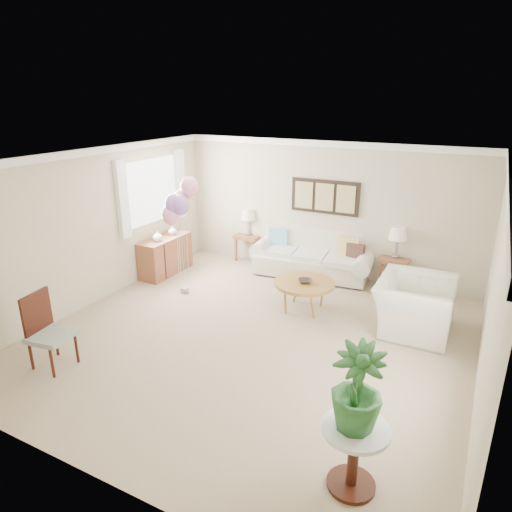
# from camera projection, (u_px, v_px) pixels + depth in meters

# --- Properties ---
(ground_plane) EXTENTS (6.00, 6.00, 0.00)m
(ground_plane) POSITION_uv_depth(u_px,v_px,m) (253.00, 337.00, 6.76)
(ground_plane) COLOR tan
(room_shell) EXTENTS (6.04, 6.04, 2.60)m
(room_shell) POSITION_uv_depth(u_px,v_px,m) (249.00, 229.00, 6.34)
(room_shell) COLOR #C0B796
(room_shell) RESTS_ON ground
(wall_art_triptych) EXTENTS (1.35, 0.06, 0.65)m
(wall_art_triptych) POSITION_uv_depth(u_px,v_px,m) (325.00, 197.00, 8.72)
(wall_art_triptych) COLOR black
(wall_art_triptych) RESTS_ON ground
(sofa) EXTENTS (2.50, 1.11, 0.89)m
(sofa) POSITION_uv_depth(u_px,v_px,m) (313.00, 258.00, 9.02)
(sofa) COLOR beige
(sofa) RESTS_ON ground
(end_table_left) EXTENTS (0.52, 0.47, 0.57)m
(end_table_left) POSITION_uv_depth(u_px,v_px,m) (248.00, 239.00, 9.80)
(end_table_left) COLOR brown
(end_table_left) RESTS_ON ground
(end_table_right) EXTENTS (0.52, 0.47, 0.56)m
(end_table_right) POSITION_uv_depth(u_px,v_px,m) (395.00, 262.00, 8.43)
(end_table_right) COLOR brown
(end_table_right) RESTS_ON ground
(lamp_left) EXTENTS (0.32, 0.32, 0.56)m
(lamp_left) POSITION_uv_depth(u_px,v_px,m) (248.00, 215.00, 9.63)
(lamp_left) COLOR gray
(lamp_left) RESTS_ON end_table_left
(lamp_right) EXTENTS (0.33, 0.33, 0.58)m
(lamp_right) POSITION_uv_depth(u_px,v_px,m) (398.00, 234.00, 8.25)
(lamp_right) COLOR gray
(lamp_right) RESTS_ON end_table_right
(coffee_table) EXTENTS (1.00, 1.00, 0.51)m
(coffee_table) POSITION_uv_depth(u_px,v_px,m) (304.00, 284.00, 7.48)
(coffee_table) COLOR olive
(coffee_table) RESTS_ON ground
(decor_bowl) EXTENTS (0.30, 0.30, 0.06)m
(decor_bowl) POSITION_uv_depth(u_px,v_px,m) (305.00, 281.00, 7.41)
(decor_bowl) COLOR #2C221D
(decor_bowl) RESTS_ON coffee_table
(armchair) EXTENTS (1.09, 1.25, 0.80)m
(armchair) POSITION_uv_depth(u_px,v_px,m) (414.00, 305.00, 6.86)
(armchair) COLOR beige
(armchair) RESTS_ON ground
(side_table) EXTENTS (0.61, 0.61, 0.66)m
(side_table) POSITION_uv_depth(u_px,v_px,m) (355.00, 442.00, 4.03)
(side_table) COLOR silver
(side_table) RESTS_ON ground
(potted_plant) EXTENTS (0.49, 0.49, 0.80)m
(potted_plant) POSITION_uv_depth(u_px,v_px,m) (357.00, 388.00, 3.84)
(potted_plant) COLOR #184F1F
(potted_plant) RESTS_ON side_table
(accent_chair) EXTENTS (0.56, 0.56, 1.01)m
(accent_chair) POSITION_uv_depth(u_px,v_px,m) (47.00, 329.00, 5.92)
(accent_chair) COLOR gray
(accent_chair) RESTS_ON ground
(credenza) EXTENTS (0.46, 1.20, 0.74)m
(credenza) POSITION_uv_depth(u_px,v_px,m) (165.00, 255.00, 9.09)
(credenza) COLOR brown
(credenza) RESTS_ON ground
(vase_white) EXTENTS (0.20, 0.20, 0.19)m
(vase_white) POSITION_uv_depth(u_px,v_px,m) (157.00, 236.00, 8.74)
(vase_white) COLOR white
(vase_white) RESTS_ON credenza
(vase_sage) EXTENTS (0.20, 0.20, 0.18)m
(vase_sage) POSITION_uv_depth(u_px,v_px,m) (172.00, 230.00, 9.13)
(vase_sage) COLOR silver
(vase_sage) RESTS_ON credenza
(balloon_cluster) EXTENTS (0.56, 0.57, 2.11)m
(balloon_cluster) POSITION_uv_depth(u_px,v_px,m) (179.00, 202.00, 7.73)
(balloon_cluster) COLOR gray
(balloon_cluster) RESTS_ON ground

